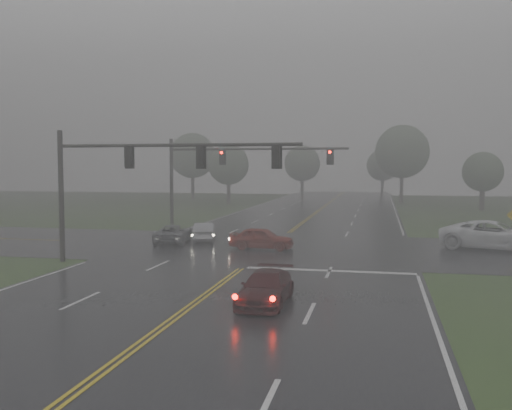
% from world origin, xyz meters
% --- Properties ---
extents(ground, '(180.00, 180.00, 0.00)m').
position_xyz_m(ground, '(0.00, 0.00, 0.00)').
color(ground, '#314D21').
rests_on(ground, ground).
extents(main_road, '(18.00, 160.00, 0.02)m').
position_xyz_m(main_road, '(0.00, 20.00, 0.00)').
color(main_road, black).
rests_on(main_road, ground).
extents(cross_street, '(120.00, 14.00, 0.02)m').
position_xyz_m(cross_street, '(0.00, 22.00, 0.00)').
color(cross_street, black).
rests_on(cross_street, ground).
extents(stop_bar, '(8.50, 0.50, 0.01)m').
position_xyz_m(stop_bar, '(4.50, 14.40, 0.00)').
color(stop_bar, silver).
rests_on(stop_bar, ground).
extents(sedan_maroon, '(1.78, 4.29, 1.24)m').
position_xyz_m(sedan_maroon, '(2.69, 7.00, 0.00)').
color(sedan_maroon, '#36090B').
rests_on(sedan_maroon, ground).
extents(sedan_red, '(4.12, 1.77, 1.39)m').
position_xyz_m(sedan_red, '(-0.33, 20.97, 0.00)').
color(sedan_red, maroon).
rests_on(sedan_red, ground).
extents(sedan_silver, '(2.30, 4.15, 1.29)m').
position_xyz_m(sedan_silver, '(-5.06, 23.94, 0.00)').
color(sedan_silver, '#999AA0').
rests_on(sedan_silver, ground).
extents(car_grey, '(2.78, 4.74, 1.24)m').
position_xyz_m(car_grey, '(-6.88, 22.62, 0.00)').
color(car_grey, '#525459').
rests_on(car_grey, ground).
extents(pickup_white, '(7.08, 4.76, 1.80)m').
position_xyz_m(pickup_white, '(13.99, 23.93, 0.00)').
color(pickup_white, white).
rests_on(pickup_white, ground).
extents(signal_gantry_near, '(13.47, 0.32, 7.22)m').
position_xyz_m(signal_gantry_near, '(-6.03, 14.21, 5.08)').
color(signal_gantry_near, black).
rests_on(signal_gantry_near, ground).
extents(signal_gantry_far, '(14.86, 0.38, 7.52)m').
position_xyz_m(signal_gantry_far, '(-5.52, 31.24, 5.33)').
color(signal_gantry_far, black).
rests_on(signal_gantry_far, ground).
extents(tree_nw_a, '(5.59, 5.59, 8.21)m').
position_xyz_m(tree_nw_a, '(-13.40, 61.75, 5.40)').
color(tree_nw_a, '#362A23').
rests_on(tree_nw_a, ground).
extents(tree_ne_a, '(7.45, 7.45, 10.94)m').
position_xyz_m(tree_ne_a, '(9.95, 68.12, 7.21)').
color(tree_ne_a, '#362A23').
rests_on(tree_ne_a, ground).
extents(tree_n_mid, '(5.78, 5.78, 8.48)m').
position_xyz_m(tree_n_mid, '(-5.32, 77.56, 5.58)').
color(tree_n_mid, '#362A23').
rests_on(tree_n_mid, ground).
extents(tree_e_near, '(4.70, 4.70, 6.90)m').
position_xyz_m(tree_e_near, '(18.76, 57.16, 4.53)').
color(tree_e_near, '#362A23').
rests_on(tree_e_near, ground).
extents(tree_nw_b, '(7.03, 7.03, 10.33)m').
position_xyz_m(tree_nw_b, '(-21.50, 70.41, 6.80)').
color(tree_nw_b, '#362A23').
rests_on(tree_nw_b, ground).
extents(tree_n_far, '(5.47, 5.47, 8.04)m').
position_xyz_m(tree_n_far, '(7.39, 87.15, 5.29)').
color(tree_n_far, '#362A23').
rests_on(tree_n_far, ground).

